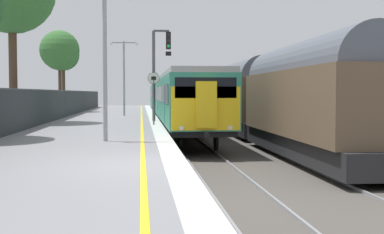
{
  "coord_description": "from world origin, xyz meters",
  "views": [
    {
      "loc": [
        -0.39,
        -11.47,
        1.62
      ],
      "look_at": [
        1.52,
        7.58,
        0.72
      ],
      "focal_mm": 47.72,
      "sensor_mm": 36.0,
      "label": 1
    }
  ],
  "objects_px": {
    "background_tree_left": "(62,56)",
    "background_tree_centre": "(60,52)",
    "platform_lamp_far": "(124,72)",
    "speed_limit_sign": "(154,91)",
    "platform_lamp_mid": "(105,52)",
    "commuter_train_at_platform": "(173,98)",
    "signal_gantry": "(158,64)",
    "freight_train_adjacent_track": "(225,95)"
  },
  "relations": [
    {
      "from": "freight_train_adjacent_track",
      "to": "speed_limit_sign",
      "type": "height_order",
      "value": "freight_train_adjacent_track"
    },
    {
      "from": "background_tree_centre",
      "to": "platform_lamp_far",
      "type": "bearing_deg",
      "value": -55.36
    },
    {
      "from": "signal_gantry",
      "to": "background_tree_centre",
      "type": "relative_size",
      "value": 0.75
    },
    {
      "from": "freight_train_adjacent_track",
      "to": "background_tree_left",
      "type": "height_order",
      "value": "background_tree_left"
    },
    {
      "from": "freight_train_adjacent_track",
      "to": "signal_gantry",
      "type": "height_order",
      "value": "signal_gantry"
    },
    {
      "from": "signal_gantry",
      "to": "commuter_train_at_platform",
      "type": "bearing_deg",
      "value": 81.36
    },
    {
      "from": "background_tree_left",
      "to": "commuter_train_at_platform",
      "type": "bearing_deg",
      "value": -47.44
    },
    {
      "from": "commuter_train_at_platform",
      "to": "background_tree_centre",
      "type": "relative_size",
      "value": 5.74
    },
    {
      "from": "commuter_train_at_platform",
      "to": "signal_gantry",
      "type": "bearing_deg",
      "value": -98.64
    },
    {
      "from": "signal_gantry",
      "to": "background_tree_centre",
      "type": "height_order",
      "value": "background_tree_centre"
    },
    {
      "from": "background_tree_left",
      "to": "background_tree_centre",
      "type": "xyz_separation_m",
      "value": [
        0.68,
        -5.39,
        -0.05
      ]
    },
    {
      "from": "commuter_train_at_platform",
      "to": "background_tree_left",
      "type": "relative_size",
      "value": 5.85
    },
    {
      "from": "background_tree_centre",
      "to": "commuter_train_at_platform",
      "type": "bearing_deg",
      "value": -30.72
    },
    {
      "from": "speed_limit_sign",
      "to": "platform_lamp_mid",
      "type": "bearing_deg",
      "value": -102.13
    },
    {
      "from": "commuter_train_at_platform",
      "to": "speed_limit_sign",
      "type": "relative_size",
      "value": 15.1
    },
    {
      "from": "platform_lamp_mid",
      "to": "platform_lamp_far",
      "type": "bearing_deg",
      "value": 90.0
    },
    {
      "from": "speed_limit_sign",
      "to": "background_tree_centre",
      "type": "relative_size",
      "value": 0.38
    },
    {
      "from": "platform_lamp_mid",
      "to": "background_tree_left",
      "type": "height_order",
      "value": "background_tree_left"
    },
    {
      "from": "background_tree_left",
      "to": "platform_lamp_far",
      "type": "bearing_deg",
      "value": -64.91
    },
    {
      "from": "commuter_train_at_platform",
      "to": "platform_lamp_far",
      "type": "bearing_deg",
      "value": -143.84
    },
    {
      "from": "freight_train_adjacent_track",
      "to": "speed_limit_sign",
      "type": "bearing_deg",
      "value": -113.97
    },
    {
      "from": "platform_lamp_mid",
      "to": "background_tree_left",
      "type": "relative_size",
      "value": 0.73
    },
    {
      "from": "commuter_train_at_platform",
      "to": "signal_gantry",
      "type": "distance_m",
      "value": 10.07
    },
    {
      "from": "signal_gantry",
      "to": "platform_lamp_far",
      "type": "relative_size",
      "value": 0.99
    },
    {
      "from": "commuter_train_at_platform",
      "to": "background_tree_left",
      "type": "bearing_deg",
      "value": 132.56
    },
    {
      "from": "platform_lamp_mid",
      "to": "platform_lamp_far",
      "type": "relative_size",
      "value": 0.95
    },
    {
      "from": "commuter_train_at_platform",
      "to": "freight_train_adjacent_track",
      "type": "bearing_deg",
      "value": -4.56
    },
    {
      "from": "platform_lamp_far",
      "to": "background_tree_left",
      "type": "bearing_deg",
      "value": 115.09
    },
    {
      "from": "background_tree_left",
      "to": "speed_limit_sign",
      "type": "bearing_deg",
      "value": -71.4
    },
    {
      "from": "commuter_train_at_platform",
      "to": "platform_lamp_mid",
      "type": "bearing_deg",
      "value": -99.49
    },
    {
      "from": "speed_limit_sign",
      "to": "background_tree_left",
      "type": "relative_size",
      "value": 0.39
    },
    {
      "from": "signal_gantry",
      "to": "background_tree_centre",
      "type": "distance_m",
      "value": 17.35
    },
    {
      "from": "background_tree_centre",
      "to": "platform_lamp_mid",
      "type": "bearing_deg",
      "value": -78.3
    },
    {
      "from": "freight_train_adjacent_track",
      "to": "platform_lamp_far",
      "type": "distance_m",
      "value": 8.2
    },
    {
      "from": "signal_gantry",
      "to": "speed_limit_sign",
      "type": "relative_size",
      "value": 1.97
    },
    {
      "from": "speed_limit_sign",
      "to": "platform_lamp_far",
      "type": "relative_size",
      "value": 0.5
    },
    {
      "from": "platform_lamp_mid",
      "to": "freight_train_adjacent_track",
      "type": "bearing_deg",
      "value": 70.49
    },
    {
      "from": "speed_limit_sign",
      "to": "background_tree_centre",
      "type": "bearing_deg",
      "value": 111.6
    },
    {
      "from": "platform_lamp_far",
      "to": "speed_limit_sign",
      "type": "bearing_deg",
      "value": -80.36
    },
    {
      "from": "speed_limit_sign",
      "to": "background_tree_left",
      "type": "distance_m",
      "value": 26.02
    },
    {
      "from": "signal_gantry",
      "to": "background_tree_left",
      "type": "distance_m",
      "value": 22.51
    },
    {
      "from": "commuter_train_at_platform",
      "to": "platform_lamp_far",
      "type": "relative_size",
      "value": 7.59
    }
  ]
}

